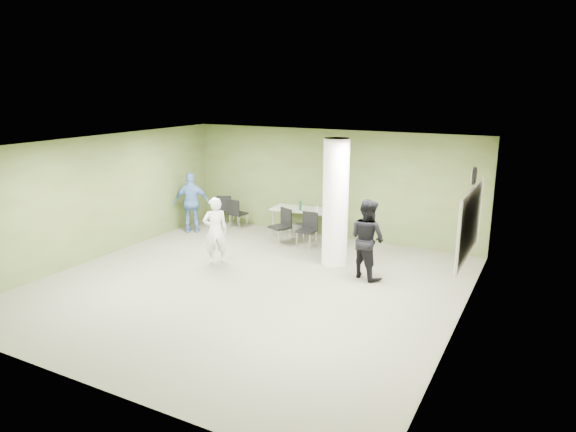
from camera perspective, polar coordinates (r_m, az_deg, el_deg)
The scene contains 17 objects.
floor at distance 10.39m, azimuth -4.36°, elevation -7.67°, with size 8.00×8.00×0.00m, color #595A47.
ceiling at distance 9.70m, azimuth -4.67°, elevation 7.86°, with size 8.00×8.00×0.00m, color white.
wall_back at distance 13.42m, azimuth 4.66°, elevation 3.61°, with size 8.00×0.02×2.80m, color #465126.
wall_left at distance 12.51m, azimuth -20.21°, elevation 1.98°, with size 0.02×8.00×2.80m, color #465126.
wall_right_cream at distance 8.58m, azimuth 18.76°, elevation -3.29°, with size 0.02×8.00×2.80m, color beige.
column at distance 11.23m, azimuth 5.30°, elevation 1.49°, with size 0.56×0.56×2.80m, color silver.
whiteboard at distance 9.71m, azimuth 19.54°, elevation -0.73°, with size 0.05×2.30×1.30m.
wall_clock at distance 9.53m, azimuth 19.97°, elevation 4.21°, with size 0.06×0.32×0.32m.
folding_table at distance 13.38m, azimuth 1.64°, elevation 0.60°, with size 1.65×0.82×1.01m.
wastebasket at distance 13.62m, azimuth 1.12°, elevation -1.53°, with size 0.28×0.28×0.33m, color #4C4C4C.
chair_back_left at distance 14.69m, azimuth -7.01°, elevation 0.93°, with size 0.57×0.57×0.88m.
chair_back_right at distance 14.30m, azimuth -5.77°, elevation 0.50°, with size 0.46×0.46×0.84m.
chair_table_left at distance 12.89m, azimuth -0.63°, elevation -0.81°, with size 0.58×0.58×0.89m.
chair_table_right at distance 12.64m, azimuth 2.25°, elevation -1.23°, with size 0.43×0.43×0.86m.
woman_white at distance 11.51m, azimuth -8.07°, elevation -1.61°, with size 0.55×0.36×1.51m, color silver.
man_black at distance 10.64m, azimuth 8.79°, elevation -2.52°, with size 0.81×0.63×1.66m, color black.
man_blue at distance 14.04m, azimuth -10.64°, elevation 1.46°, with size 0.96×0.40×1.64m, color #466DAE.
Camera 1 is at (5.18, -8.12, 3.88)m, focal length 32.00 mm.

